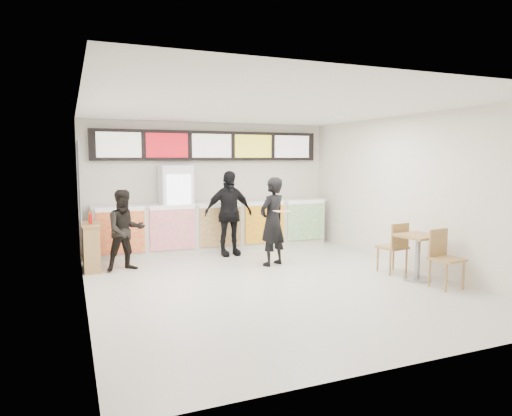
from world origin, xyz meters
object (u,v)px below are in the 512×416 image
drinks_fridge (176,209)px  customer_left (125,230)px  cafe_table (418,249)px  customer_mid (229,213)px  condiment_ledge (91,246)px  customer_main (272,222)px  service_counter (216,226)px

drinks_fridge → customer_left: 1.81m
cafe_table → customer_mid: bearing=118.9°
drinks_fridge → customer_left: bearing=-134.9°
cafe_table → customer_left: bearing=142.5°
condiment_ledge → customer_main: bearing=-15.7°
service_counter → customer_left: customer_left is taller
customer_left → customer_mid: 2.36m
customer_main → cafe_table: customer_main is taller
customer_main → cafe_table: (1.91, -2.02, -0.33)m
drinks_fridge → condiment_ledge: bearing=-152.1°
service_counter → condiment_ledge: size_ratio=5.07×
customer_main → cafe_table: 2.80m
drinks_fridge → condiment_ledge: 2.20m
service_counter → cafe_table: (2.50, -3.95, -0.01)m
service_counter → condiment_ledge: 2.99m
service_counter → drinks_fridge: size_ratio=2.78×
customer_main → customer_mid: customer_mid is taller
service_counter → customer_main: 2.05m
service_counter → cafe_table: bearing=-57.7°
drinks_fridge → customer_mid: size_ratio=1.06×
service_counter → customer_left: size_ratio=3.56×
cafe_table → service_counter: bearing=114.6°
customer_main → customer_mid: bearing=-92.1°
drinks_fridge → customer_main: bearing=-52.1°
service_counter → drinks_fridge: bearing=179.0°
customer_main → condiment_ledge: customer_main is taller
cafe_table → customer_main: bearing=125.8°
customer_mid → condiment_ledge: (-2.90, -0.28, -0.47)m
cafe_table → drinks_fridge: bearing=123.2°
condiment_ledge → service_counter: bearing=19.2°
customer_mid → cafe_table: size_ratio=1.11×
customer_mid → service_counter: bearing=94.4°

